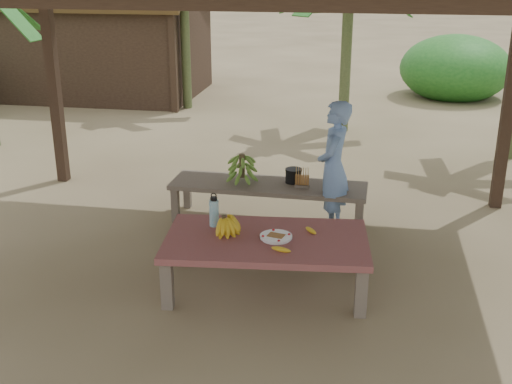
% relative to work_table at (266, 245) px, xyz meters
% --- Properties ---
extents(ground, '(80.00, 80.00, 0.00)m').
position_rel_work_table_xyz_m(ground, '(-0.39, 0.21, -0.43)').
color(ground, brown).
rests_on(ground, ground).
extents(work_table, '(1.89, 1.17, 0.50)m').
position_rel_work_table_xyz_m(work_table, '(0.00, 0.00, 0.00)').
color(work_table, brown).
rests_on(work_table, ground).
extents(bench, '(2.21, 0.65, 0.45)m').
position_rel_work_table_xyz_m(bench, '(-0.23, 1.58, -0.04)').
color(bench, brown).
rests_on(bench, ground).
extents(ripe_banana_bunch, '(0.36, 0.33, 0.18)m').
position_rel_work_table_xyz_m(ripe_banana_bunch, '(-0.40, 0.05, 0.16)').
color(ripe_banana_bunch, gold).
rests_on(ripe_banana_bunch, work_table).
extents(plate, '(0.29, 0.29, 0.04)m').
position_rel_work_table_xyz_m(plate, '(0.09, -0.01, 0.08)').
color(plate, white).
rests_on(plate, work_table).
extents(loose_banana_front, '(0.17, 0.06, 0.04)m').
position_rel_work_table_xyz_m(loose_banana_front, '(0.17, -0.26, 0.09)').
color(loose_banana_front, gold).
rests_on(loose_banana_front, work_table).
extents(loose_banana_side, '(0.13, 0.11, 0.04)m').
position_rel_work_table_xyz_m(loose_banana_side, '(0.38, 0.18, 0.09)').
color(loose_banana_side, gold).
rests_on(loose_banana_side, work_table).
extents(water_flask, '(0.09, 0.09, 0.33)m').
position_rel_work_table_xyz_m(water_flask, '(-0.52, 0.19, 0.20)').
color(water_flask, '#3BA2B9').
rests_on(water_flask, work_table).
extents(green_banana_stalk, '(0.31, 0.31, 0.34)m').
position_rel_work_table_xyz_m(green_banana_stalk, '(-0.54, 1.58, 0.19)').
color(green_banana_stalk, '#598C2D').
rests_on(green_banana_stalk, bench).
extents(cooking_pot, '(0.18, 0.18, 0.15)m').
position_rel_work_table_xyz_m(cooking_pot, '(0.04, 1.67, 0.09)').
color(cooking_pot, black).
rests_on(cooking_pot, bench).
extents(skewer_rack, '(0.18, 0.08, 0.24)m').
position_rel_work_table_xyz_m(skewer_rack, '(0.15, 1.52, 0.14)').
color(skewer_rack, '#A57F47').
rests_on(skewer_rack, bench).
extents(woman, '(0.42, 0.57, 1.45)m').
position_rel_work_table_xyz_m(woman, '(0.49, 1.45, 0.29)').
color(woman, '#698BC7').
rests_on(woman, ground).
extents(hut, '(4.40, 3.43, 2.85)m').
position_rel_work_table_xyz_m(hut, '(-4.89, 8.21, 0.67)').
color(hut, black).
rests_on(hut, ground).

